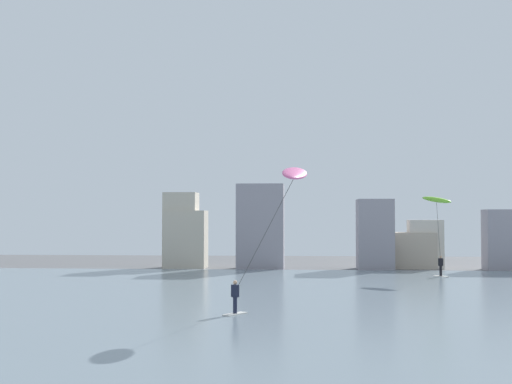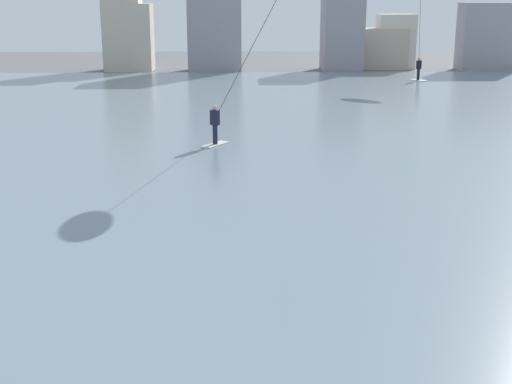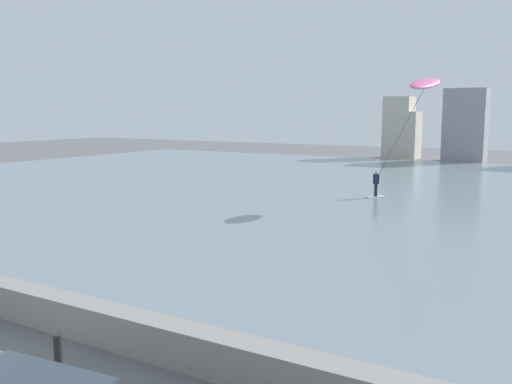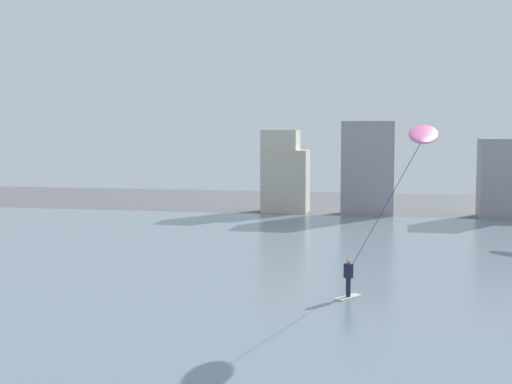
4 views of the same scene
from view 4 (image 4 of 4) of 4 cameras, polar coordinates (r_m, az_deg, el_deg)
water_bay at (r=32.23m, az=10.07°, el=-7.60°), size 84.00×52.00×0.10m
far_shore_buildings at (r=60.14m, az=14.53°, el=1.02°), size 34.20×5.00×7.82m
kitesurfer_pink at (r=28.40m, az=12.91°, el=3.60°), size 4.27×3.58×7.40m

